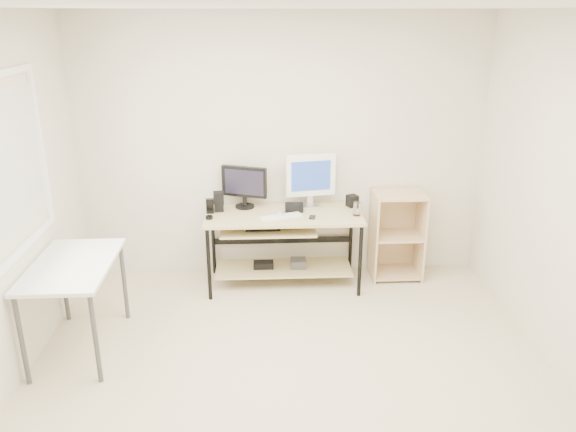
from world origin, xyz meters
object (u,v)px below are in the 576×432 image
Objects in this scene: white_imac at (311,177)px; audio_controller at (210,206)px; side_table at (73,273)px; black_monitor at (244,184)px; desk at (281,234)px; shelf_unit at (396,234)px.

audio_controller is (-0.98, -0.16, -0.23)m from white_imac.
side_table is 1.84m from black_monitor.
desk is 1.97m from side_table.
shelf_unit is 1.89m from audio_controller.
white_imac is at bearing 177.27° from shelf_unit.
shelf_unit is (1.18, 0.16, -0.09)m from desk.
audio_controller is (-0.33, -0.15, -0.17)m from black_monitor.
desk is 0.63m from white_imac.
side_table is at bearing -134.53° from audio_controller.
white_imac is 3.62× the size of audio_controller.
white_imac is (0.30, 0.20, 0.52)m from desk.
shelf_unit reaches higher than side_table.
white_imac is (0.65, 0.01, 0.07)m from black_monitor.
audio_controller reaches higher than side_table.
side_table is 2.36m from white_imac.
side_table is 1.11× the size of shelf_unit.
desk is 0.60m from black_monitor.
white_imac is at bearing 33.78° from desk.
black_monitor reaches higher than side_table.
black_monitor is 0.65m from white_imac.
desk and side_table have the same top height.
desk is 1.50× the size of side_table.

